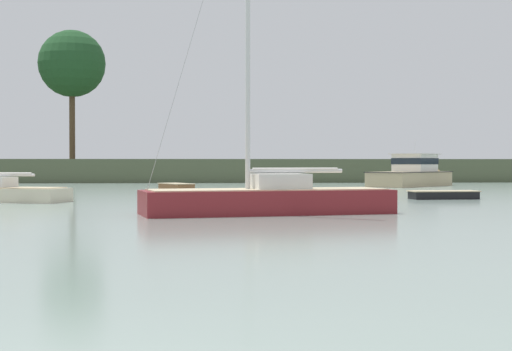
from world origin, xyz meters
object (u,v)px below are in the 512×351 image
sailboat_maroon (268,206)px  dinghy_black (443,196)px  dinghy_wood (176,188)px  cruiser_sand (417,179)px

sailboat_maroon → dinghy_black: bearing=47.4°
dinghy_wood → cruiser_sand: bearing=22.3°
dinghy_wood → dinghy_black: dinghy_wood is taller
dinghy_black → sailboat_maroon: (-9.74, -10.59, 0.12)m
dinghy_wood → dinghy_black: (13.82, -14.10, -0.01)m
dinghy_black → sailboat_maroon: 14.39m
dinghy_wood → dinghy_black: bearing=-45.6°
dinghy_black → cruiser_sand: size_ratio=0.39×
dinghy_black → dinghy_wood: bearing=134.4°
dinghy_wood → dinghy_black: size_ratio=0.97×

